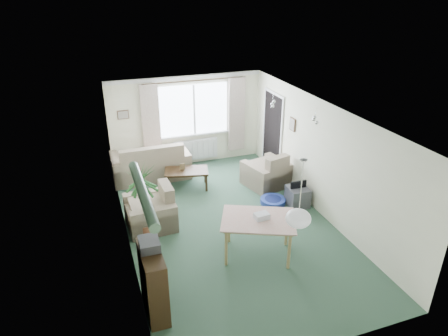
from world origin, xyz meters
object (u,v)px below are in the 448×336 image
object	(u,v)px
sofa	(150,160)
dining_table	(258,237)
bookshelf	(153,282)
tv_cube	(297,196)
pet_bed	(273,201)
armchair_left	(150,207)
coffee_table	(187,179)
houseplant	(144,202)
armchair_corner	(267,168)

from	to	relation	value
sofa	dining_table	bearing A→B (deg)	107.86
bookshelf	tv_cube	xyz separation A→B (m)	(3.54, 2.06, -0.32)
tv_cube	pet_bed	world-z (taller)	tv_cube
armchair_left	dining_table	xyz separation A→B (m)	(1.65, -1.60, -0.06)
coffee_table	pet_bed	xyz separation A→B (m)	(1.63, -1.37, -0.17)
houseplant	dining_table	bearing A→B (deg)	-34.39
coffee_table	bookshelf	xyz separation A→B (m)	(-1.45, -3.69, 0.30)
coffee_table	armchair_left	bearing A→B (deg)	-129.12
houseplant	pet_bed	xyz separation A→B (m)	(2.88, 0.35, -0.71)
sofa	tv_cube	xyz separation A→B (m)	(2.80, -2.50, -0.26)
bookshelf	tv_cube	distance (m)	4.11
dining_table	armchair_corner	bearing A→B (deg)	61.77
sofa	coffee_table	size ratio (longest dim) A/B	1.87
sofa	armchair_corner	xyz separation A→B (m)	(2.58, -1.37, -0.04)
sofa	coffee_table	xyz separation A→B (m)	(0.71, -0.88, -0.25)
sofa	tv_cube	size ratio (longest dim) A/B	3.99
armchair_corner	armchair_left	size ratio (longest dim) A/B	1.00
houseplant	tv_cube	distance (m)	3.40
armchair_left	bookshelf	bearing A→B (deg)	-10.83
houseplant	tv_cube	xyz separation A→B (m)	(3.35, 0.10, -0.55)
armchair_left	bookshelf	size ratio (longest dim) A/B	0.91
pet_bed	dining_table	bearing A→B (deg)	-124.28
sofa	armchair_corner	world-z (taller)	sofa
bookshelf	armchair_corner	bearing A→B (deg)	42.92
sofa	tv_cube	distance (m)	3.76
sofa	houseplant	size ratio (longest dim) A/B	1.24
sofa	bookshelf	bearing A→B (deg)	80.55
armchair_left	dining_table	bearing A→B (deg)	43.46
coffee_table	houseplant	world-z (taller)	houseplant
armchair_corner	houseplant	distance (m)	3.37
dining_table	bookshelf	bearing A→B (deg)	-159.83
armchair_left	bookshelf	xyz separation A→B (m)	(-0.34, -2.33, 0.10)
armchair_left	houseplant	bearing A→B (deg)	-24.98
coffee_table	bookshelf	size ratio (longest dim) A/B	0.96
armchair_left	dining_table	distance (m)	2.30
bookshelf	coffee_table	bearing A→B (deg)	67.58
tv_cube	coffee_table	bearing A→B (deg)	145.36
dining_table	tv_cube	bearing A→B (deg)	40.72
armchair_left	coffee_table	world-z (taller)	armchair_left
armchair_corner	armchair_left	world-z (taller)	same
armchair_corner	coffee_table	distance (m)	1.94
coffee_table	sofa	bearing A→B (deg)	128.86
coffee_table	bookshelf	bearing A→B (deg)	-111.40
armchair_corner	bookshelf	distance (m)	4.61
armchair_corner	dining_table	size ratio (longest dim) A/B	0.82
sofa	pet_bed	distance (m)	3.27
bookshelf	tv_cube	bearing A→B (deg)	29.22
armchair_corner	dining_table	bearing A→B (deg)	46.44
bookshelf	pet_bed	size ratio (longest dim) A/B	1.89
houseplant	bookshelf	bearing A→B (deg)	-95.52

